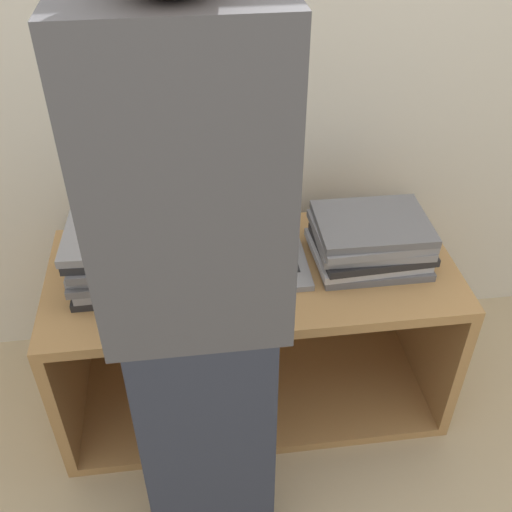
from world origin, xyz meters
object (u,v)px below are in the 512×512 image
at_px(laptop_open, 250,244).
at_px(laptop_stack_right, 370,240).
at_px(laptop_stack_left, 129,256).
at_px(person, 197,306).

distance_m(laptop_open, laptop_stack_right, 0.39).
height_order(laptop_stack_left, laptop_stack_right, laptop_stack_left).
relative_size(laptop_stack_left, person, 0.21).
distance_m(laptop_open, laptop_stack_left, 0.39).
bearing_deg(person, laptop_stack_right, 41.78).
bearing_deg(laptop_stack_right, laptop_stack_left, 179.90).
distance_m(laptop_stack_right, person, 0.80).
bearing_deg(laptop_open, person, -108.20).
distance_m(laptop_stack_left, person, 0.60).
relative_size(laptop_stack_right, person, 0.21).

